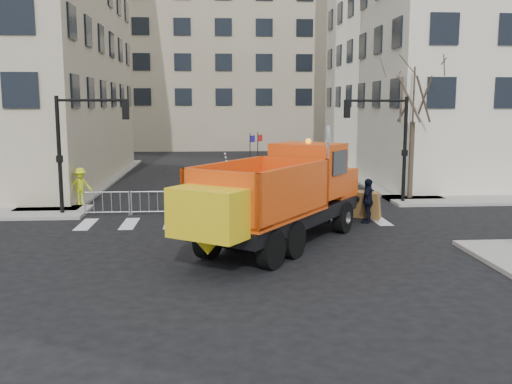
{
  "coord_description": "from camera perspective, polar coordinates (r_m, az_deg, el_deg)",
  "views": [
    {
      "loc": [
        -1.06,
        -18.53,
        5.02
      ],
      "look_at": [
        0.47,
        2.5,
        1.77
      ],
      "focal_mm": 40.0,
      "sensor_mm": 36.0,
      "label": 1
    }
  ],
  "objects": [
    {
      "name": "worker",
      "position": [
        29.23,
        -17.16,
        0.57
      ],
      "size": [
        1.34,
        1.23,
        1.81
      ],
      "primitive_type": "imported",
      "rotation": [
        0.0,
        0.0,
        0.63
      ],
      "color": "#DEF61D",
      "rests_on": "sidewalk_back"
    },
    {
      "name": "crowd_barriers",
      "position": [
        26.51,
        -3.44,
        -0.96
      ],
      "size": [
        12.6,
        0.6,
        1.1
      ],
      "primitive_type": null,
      "color": "#9EA0A5",
      "rests_on": "ground"
    },
    {
      "name": "ground",
      "position": [
        19.23,
        -0.88,
        -6.37
      ],
      "size": [
        120.0,
        120.0,
        0.0
      ],
      "primitive_type": "plane",
      "color": "black",
      "rests_on": "ground"
    },
    {
      "name": "traffic_light_right",
      "position": [
        29.7,
        14.65,
        4.0
      ],
      "size": [
        0.18,
        0.18,
        5.4
      ],
      "primitive_type": "cylinder",
      "color": "black",
      "rests_on": "ground"
    },
    {
      "name": "traffic_light_left",
      "position": [
        27.04,
        -19.06,
        3.36
      ],
      "size": [
        0.18,
        0.18,
        5.4
      ],
      "primitive_type": "cylinder",
      "color": "black",
      "rests_on": "ground"
    },
    {
      "name": "cop_b",
      "position": [
        25.6,
        11.04,
        -0.7
      ],
      "size": [
        0.99,
        0.85,
        1.76
      ],
      "primitive_type": "imported",
      "rotation": [
        0.0,
        0.0,
        2.91
      ],
      "color": "black",
      "rests_on": "ground"
    },
    {
      "name": "cop_c",
      "position": [
        24.7,
        11.12,
        -0.87
      ],
      "size": [
        0.94,
        1.21,
        1.91
      ],
      "primitive_type": "imported",
      "rotation": [
        0.0,
        0.0,
        4.22
      ],
      "color": "black",
      "rests_on": "ground"
    },
    {
      "name": "street_tree",
      "position": [
        30.81,
        15.37,
        6.09
      ],
      "size": [
        3.0,
        3.0,
        7.5
      ],
      "primitive_type": null,
      "color": "#382B21",
      "rests_on": "ground"
    },
    {
      "name": "building_far",
      "position": [
        70.88,
        -3.4,
        14.4
      ],
      "size": [
        30.0,
        18.0,
        24.0
      ],
      "primitive_type": "cube",
      "color": "tan",
      "rests_on": "ground"
    },
    {
      "name": "sidewalk_back",
      "position": [
        27.5,
        -1.9,
        -1.6
      ],
      "size": [
        64.0,
        5.0,
        0.15
      ],
      "primitive_type": "cube",
      "color": "gray",
      "rests_on": "ground"
    },
    {
      "name": "plow_truck",
      "position": [
        20.14,
        2.29,
        -0.17
      ],
      "size": [
        8.65,
        10.69,
        4.27
      ],
      "rotation": [
        0.0,
        0.0,
        0.97
      ],
      "color": "black",
      "rests_on": "ground"
    },
    {
      "name": "newspaper_box",
      "position": [
        26.86,
        4.69,
        -0.52
      ],
      "size": [
        0.48,
        0.44,
        1.1
      ],
      "primitive_type": "cube",
      "rotation": [
        0.0,
        0.0,
        -0.09
      ],
      "color": "#A70C15",
      "rests_on": "sidewalk_back"
    },
    {
      "name": "cop_a",
      "position": [
        24.32,
        7.68,
        -0.99
      ],
      "size": [
        0.69,
        0.46,
        1.86
      ],
      "primitive_type": "imported",
      "rotation": [
        0.0,
        0.0,
        3.16
      ],
      "color": "black",
      "rests_on": "ground"
    }
  ]
}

